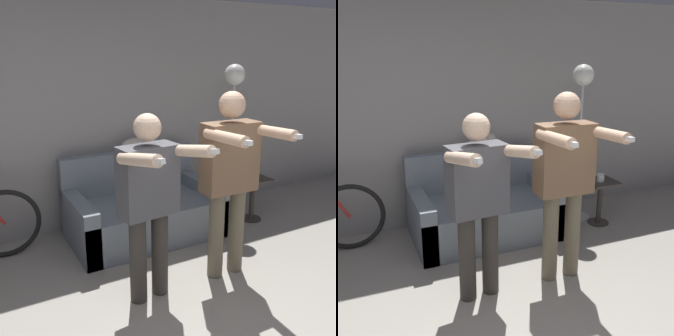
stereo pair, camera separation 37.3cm
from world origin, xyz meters
TOP-DOWN VIEW (x-y plane):
  - wall_back at (0.00, 2.65)m, footprint 10.00×0.05m
  - couch at (0.44, 2.10)m, footprint 1.62×0.93m
  - person_left at (0.00, 0.99)m, footprint 0.58×0.71m
  - person_right at (0.78, 0.99)m, footprint 0.57×0.68m
  - cat at (0.54, 2.45)m, footprint 0.44×0.12m
  - floor_lamp at (1.64, 2.09)m, footprint 0.33×0.33m
  - side_table at (1.80, 1.84)m, footprint 0.36×0.36m
  - cup at (1.79, 1.83)m, footprint 0.09×0.09m

SIDE VIEW (x-z plane):
  - couch at x=0.44m, z-range -0.17..0.73m
  - side_table at x=1.80m, z-range 0.10..0.64m
  - cup at x=1.79m, z-range 0.54..0.63m
  - person_left at x=0.00m, z-range 0.13..1.69m
  - cat at x=0.54m, z-range 0.89..1.08m
  - person_right at x=0.78m, z-range 0.15..1.84m
  - wall_back at x=0.00m, z-range 0.00..2.60m
  - floor_lamp at x=1.64m, z-range 0.52..2.38m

